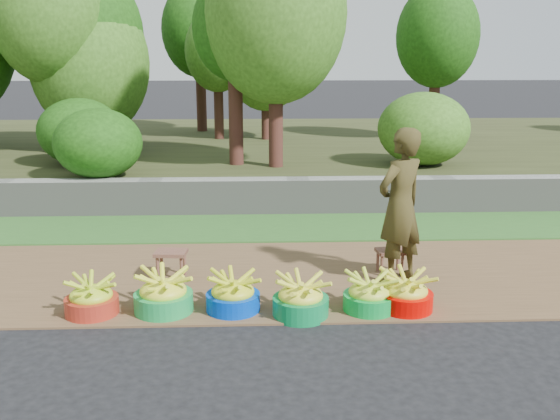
{
  "coord_description": "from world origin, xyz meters",
  "views": [
    {
      "loc": [
        -0.65,
        -5.18,
        2.35
      ],
      "look_at": [
        -0.39,
        1.3,
        0.75
      ],
      "focal_mm": 40.0,
      "sensor_mm": 36.0,
      "label": 1
    }
  ],
  "objects_px": {
    "basin_c": "(233,295)",
    "stool_left": "(171,256)",
    "basin_b": "(163,294)",
    "stool_right": "(390,254)",
    "basin_d": "(301,299)",
    "basin_f": "(406,294)",
    "vendor_woman": "(400,206)",
    "basin_a": "(91,299)",
    "basin_e": "(369,295)"
  },
  "relations": [
    {
      "from": "basin_c",
      "to": "stool_left",
      "type": "xyz_separation_m",
      "value": [
        -0.7,
        0.93,
        0.09
      ]
    },
    {
      "from": "basin_b",
      "to": "stool_right",
      "type": "height_order",
      "value": "basin_b"
    },
    {
      "from": "basin_d",
      "to": "stool_right",
      "type": "distance_m",
      "value": 1.54
    },
    {
      "from": "basin_d",
      "to": "stool_right",
      "type": "relative_size",
      "value": 1.62
    },
    {
      "from": "basin_f",
      "to": "stool_left",
      "type": "distance_m",
      "value": 2.52
    },
    {
      "from": "basin_c",
      "to": "vendor_woman",
      "type": "distance_m",
      "value": 1.99
    },
    {
      "from": "basin_b",
      "to": "vendor_woman",
      "type": "relative_size",
      "value": 0.34
    },
    {
      "from": "basin_a",
      "to": "vendor_woman",
      "type": "bearing_deg",
      "value": 14.17
    },
    {
      "from": "basin_e",
      "to": "basin_d",
      "type": "bearing_deg",
      "value": -172.48
    },
    {
      "from": "basin_c",
      "to": "basin_e",
      "type": "height_order",
      "value": "basin_c"
    },
    {
      "from": "basin_a",
      "to": "basin_b",
      "type": "relative_size",
      "value": 0.89
    },
    {
      "from": "basin_e",
      "to": "basin_f",
      "type": "xyz_separation_m",
      "value": [
        0.35,
        0.01,
        0.01
      ]
    },
    {
      "from": "basin_c",
      "to": "vendor_woman",
      "type": "xyz_separation_m",
      "value": [
        1.73,
        0.74,
        0.67
      ]
    },
    {
      "from": "basin_d",
      "to": "stool_right",
      "type": "bearing_deg",
      "value": 45.93
    },
    {
      "from": "basin_a",
      "to": "basin_f",
      "type": "xyz_separation_m",
      "value": [
        2.94,
        -0.01,
        0.01
      ]
    },
    {
      "from": "basin_d",
      "to": "vendor_woman",
      "type": "xyz_separation_m",
      "value": [
        1.1,
        0.87,
        0.66
      ]
    },
    {
      "from": "basin_c",
      "to": "basin_f",
      "type": "xyz_separation_m",
      "value": [
        1.63,
        -0.04,
        0.0
      ]
    },
    {
      "from": "basin_e",
      "to": "basin_b",
      "type": "bearing_deg",
      "value": 178.63
    },
    {
      "from": "basin_d",
      "to": "stool_left",
      "type": "relative_size",
      "value": 1.46
    },
    {
      "from": "basin_f",
      "to": "stool_left",
      "type": "bearing_deg",
      "value": 157.41
    },
    {
      "from": "basin_a",
      "to": "stool_right",
      "type": "xyz_separation_m",
      "value": [
        3.01,
        1.0,
        0.07
      ]
    },
    {
      "from": "basin_c",
      "to": "basin_f",
      "type": "distance_m",
      "value": 1.63
    },
    {
      "from": "stool_right",
      "to": "basin_a",
      "type": "bearing_deg",
      "value": -161.59
    },
    {
      "from": "basin_a",
      "to": "basin_c",
      "type": "distance_m",
      "value": 1.31
    },
    {
      "from": "stool_left",
      "to": "basin_e",
      "type": "bearing_deg",
      "value": -26.2
    },
    {
      "from": "vendor_woman",
      "to": "stool_right",
      "type": "bearing_deg",
      "value": -118.66
    },
    {
      "from": "basin_b",
      "to": "basin_f",
      "type": "distance_m",
      "value": 2.28
    },
    {
      "from": "basin_b",
      "to": "basin_d",
      "type": "bearing_deg",
      "value": -5.93
    },
    {
      "from": "basin_d",
      "to": "stool_left",
      "type": "distance_m",
      "value": 1.7
    },
    {
      "from": "basin_f",
      "to": "vendor_woman",
      "type": "height_order",
      "value": "vendor_woman"
    },
    {
      "from": "basin_b",
      "to": "vendor_woman",
      "type": "height_order",
      "value": "vendor_woman"
    },
    {
      "from": "basin_d",
      "to": "basin_f",
      "type": "xyz_separation_m",
      "value": [
        1.0,
        0.09,
        -0.0
      ]
    },
    {
      "from": "basin_e",
      "to": "vendor_woman",
      "type": "height_order",
      "value": "vendor_woman"
    },
    {
      "from": "basin_f",
      "to": "stool_right",
      "type": "height_order",
      "value": "basin_f"
    },
    {
      "from": "basin_c",
      "to": "stool_right",
      "type": "distance_m",
      "value": 1.96
    },
    {
      "from": "basin_f",
      "to": "vendor_woman",
      "type": "bearing_deg",
      "value": 83.09
    },
    {
      "from": "basin_d",
      "to": "basin_f",
      "type": "bearing_deg",
      "value": 5.21
    },
    {
      "from": "basin_d",
      "to": "stool_right",
      "type": "xyz_separation_m",
      "value": [
        1.07,
        1.1,
        0.06
      ]
    },
    {
      "from": "basin_d",
      "to": "stool_right",
      "type": "height_order",
      "value": "basin_d"
    },
    {
      "from": "basin_f",
      "to": "stool_left",
      "type": "height_order",
      "value": "basin_f"
    },
    {
      "from": "basin_b",
      "to": "stool_left",
      "type": "distance_m",
      "value": 0.93
    },
    {
      "from": "basin_c",
      "to": "basin_e",
      "type": "bearing_deg",
      "value": -2.12
    },
    {
      "from": "basin_e",
      "to": "stool_right",
      "type": "relative_size",
      "value": 1.53
    },
    {
      "from": "basin_f",
      "to": "vendor_woman",
      "type": "distance_m",
      "value": 1.03
    },
    {
      "from": "basin_b",
      "to": "basin_f",
      "type": "bearing_deg",
      "value": -1.03
    },
    {
      "from": "basin_a",
      "to": "basin_f",
      "type": "relative_size",
      "value": 0.96
    },
    {
      "from": "basin_c",
      "to": "basin_d",
      "type": "relative_size",
      "value": 0.98
    },
    {
      "from": "vendor_woman",
      "to": "basin_f",
      "type": "bearing_deg",
      "value": 47.46
    },
    {
      "from": "basin_c",
      "to": "stool_left",
      "type": "bearing_deg",
      "value": 126.9
    },
    {
      "from": "basin_e",
      "to": "stool_left",
      "type": "bearing_deg",
      "value": 153.8
    }
  ]
}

